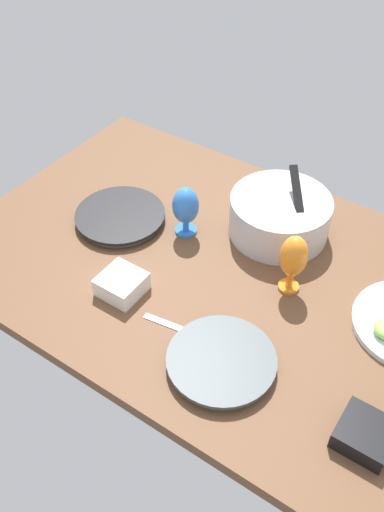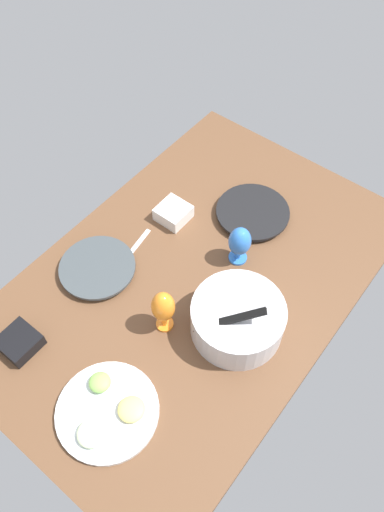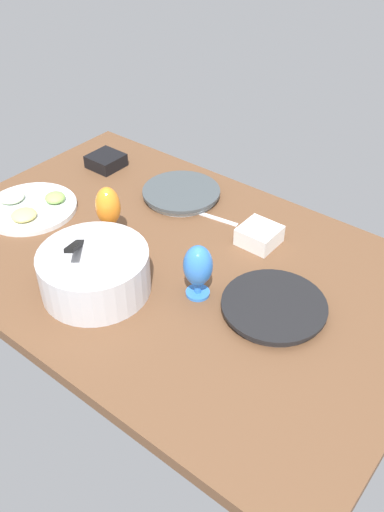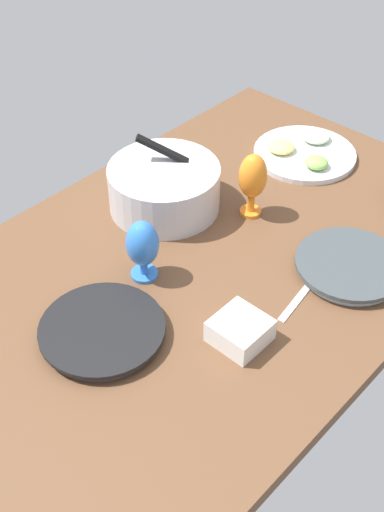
{
  "view_description": "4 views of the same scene",
  "coord_description": "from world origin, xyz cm",
  "px_view_note": "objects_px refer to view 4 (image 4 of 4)",
  "views": [
    {
      "loc": [
        60.63,
        -103.31,
        119.6
      ],
      "look_at": [
        -7.1,
        -3.88,
        3.67
      ],
      "focal_mm": 39.41,
      "sensor_mm": 36.0,
      "label": 1
    },
    {
      "loc": [
        78.03,
        60.89,
        154.48
      ],
      "look_at": [
        -5.33,
        -5.03,
        3.67
      ],
      "focal_mm": 34.91,
      "sensor_mm": 36.0,
      "label": 2
    },
    {
      "loc": [
        -88.15,
        99.22,
        105.78
      ],
      "look_at": [
        -7.86,
        -1.6,
        3.67
      ],
      "focal_mm": 38.04,
      "sensor_mm": 36.0,
      "label": 3
    },
    {
      "loc": [
        -100.48,
        -85.7,
        116.63
      ],
      "look_at": [
        -6.65,
        0.84,
        3.67
      ],
      "focal_mm": 46.88,
      "sensor_mm": 36.0,
      "label": 4
    }
  ],
  "objects_px": {
    "dinner_plate_right": "(350,266)",
    "hurricane_glass_orange": "(253,178)",
    "dinner_plate_left": "(102,331)",
    "square_bowl_white": "(240,330)",
    "fruit_platter": "(304,152)",
    "hurricane_glass_blue": "(142,245)",
    "mixing_bowl": "(164,186)"
  },
  "relations": [
    {
      "from": "dinner_plate_right",
      "to": "hurricane_glass_orange",
      "type": "bearing_deg",
      "value": 87.11
    },
    {
      "from": "dinner_plate_left",
      "to": "square_bowl_white",
      "type": "relative_size",
      "value": 2.48
    },
    {
      "from": "dinner_plate_right",
      "to": "fruit_platter",
      "type": "height_order",
      "value": "fruit_platter"
    },
    {
      "from": "dinner_plate_right",
      "to": "hurricane_glass_blue",
      "type": "height_order",
      "value": "hurricane_glass_blue"
    },
    {
      "from": "square_bowl_white",
      "to": "fruit_platter",
      "type": "bearing_deg",
      "value": 24.97
    },
    {
      "from": "fruit_platter",
      "to": "hurricane_glass_blue",
      "type": "relative_size",
      "value": 1.89
    },
    {
      "from": "hurricane_glass_blue",
      "to": "hurricane_glass_orange",
      "type": "relative_size",
      "value": 0.88
    },
    {
      "from": "fruit_platter",
      "to": "hurricane_glass_orange",
      "type": "bearing_deg",
      "value": -170.28
    },
    {
      "from": "hurricane_glass_orange",
      "to": "square_bowl_white",
      "type": "distance_m",
      "value": 0.49
    },
    {
      "from": "mixing_bowl",
      "to": "fruit_platter",
      "type": "relative_size",
      "value": 0.98
    },
    {
      "from": "dinner_plate_left",
      "to": "hurricane_glass_blue",
      "type": "distance_m",
      "value": 0.24
    },
    {
      "from": "dinner_plate_left",
      "to": "mixing_bowl",
      "type": "xyz_separation_m",
      "value": [
        0.45,
        0.24,
        0.05
      ]
    },
    {
      "from": "mixing_bowl",
      "to": "fruit_platter",
      "type": "distance_m",
      "value": 0.51
    },
    {
      "from": "hurricane_glass_orange",
      "to": "fruit_platter",
      "type": "bearing_deg",
      "value": 9.72
    },
    {
      "from": "mixing_bowl",
      "to": "hurricane_glass_blue",
      "type": "bearing_deg",
      "value": -145.81
    },
    {
      "from": "dinner_plate_left",
      "to": "mixing_bowl",
      "type": "height_order",
      "value": "mixing_bowl"
    },
    {
      "from": "mixing_bowl",
      "to": "dinner_plate_right",
      "type": "bearing_deg",
      "value": -76.97
    },
    {
      "from": "hurricane_glass_blue",
      "to": "square_bowl_white",
      "type": "relative_size",
      "value": 1.44
    },
    {
      "from": "mixing_bowl",
      "to": "hurricane_glass_blue",
      "type": "xyz_separation_m",
      "value": [
        -0.24,
        -0.17,
        0.03
      ]
    },
    {
      "from": "fruit_platter",
      "to": "hurricane_glass_orange",
      "type": "xyz_separation_m",
      "value": [
        -0.34,
        -0.06,
        0.1
      ]
    },
    {
      "from": "dinner_plate_left",
      "to": "hurricane_glass_blue",
      "type": "bearing_deg",
      "value": 19.69
    },
    {
      "from": "hurricane_glass_blue",
      "to": "hurricane_glass_orange",
      "type": "bearing_deg",
      "value": -5.23
    },
    {
      "from": "hurricane_glass_orange",
      "to": "dinner_plate_left",
      "type": "bearing_deg",
      "value": -176.22
    },
    {
      "from": "mixing_bowl",
      "to": "hurricane_glass_orange",
      "type": "height_order",
      "value": "mixing_bowl"
    },
    {
      "from": "fruit_platter",
      "to": "square_bowl_white",
      "type": "distance_m",
      "value": 0.81
    },
    {
      "from": "fruit_platter",
      "to": "hurricane_glass_blue",
      "type": "distance_m",
      "value": 0.73
    },
    {
      "from": "hurricane_glass_orange",
      "to": "hurricane_glass_blue",
      "type": "bearing_deg",
      "value": 174.77
    },
    {
      "from": "hurricane_glass_orange",
      "to": "square_bowl_white",
      "type": "height_order",
      "value": "hurricane_glass_orange"
    },
    {
      "from": "hurricane_glass_blue",
      "to": "square_bowl_white",
      "type": "distance_m",
      "value": 0.32
    },
    {
      "from": "dinner_plate_right",
      "to": "mixing_bowl",
      "type": "relative_size",
      "value": 0.89
    },
    {
      "from": "dinner_plate_left",
      "to": "dinner_plate_right",
      "type": "height_order",
      "value": "same"
    },
    {
      "from": "hurricane_glass_blue",
      "to": "hurricane_glass_orange",
      "type": "xyz_separation_m",
      "value": [
        0.39,
        -0.04,
        0.02
      ]
    }
  ]
}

